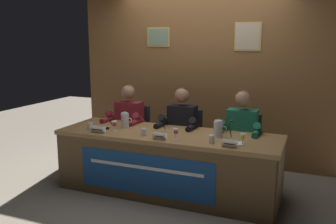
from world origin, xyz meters
TOP-DOWN VIEW (x-y plane):
  - ground_plane at (0.00, 0.00)m, footprint 12.00×12.00m
  - wall_back_panelled at (0.00, 1.32)m, footprint 3.85×0.14m
  - conference_table at (-0.00, -0.11)m, footprint 2.65×0.86m
  - chair_left at (-0.78, 0.61)m, footprint 0.44×0.45m
  - panelist_left at (-0.78, 0.41)m, footprint 0.51×0.48m
  - nameplate_left at (-0.77, -0.32)m, footprint 0.19×0.06m
  - juice_glass_left at (-0.63, -0.17)m, footprint 0.06×0.06m
  - water_cup_left at (-0.95, -0.21)m, footprint 0.06×0.06m
  - microphone_left at (-0.77, -0.08)m, footprint 0.06×0.17m
  - chair_center at (0.00, 0.61)m, footprint 0.44×0.45m
  - panelist_center at (0.00, 0.41)m, footprint 0.51×0.48m
  - nameplate_center at (0.03, -0.32)m, footprint 0.16×0.06m
  - juice_glass_center at (0.19, -0.24)m, footprint 0.06×0.06m
  - water_cup_center at (-0.20, -0.24)m, footprint 0.06×0.06m
  - microphone_center at (-0.05, -0.05)m, footprint 0.06×0.17m
  - chair_right at (0.78, 0.61)m, footprint 0.44×0.45m
  - panelist_right at (0.78, 0.41)m, footprint 0.51×0.48m
  - nameplate_right at (0.81, -0.33)m, footprint 0.16×0.06m
  - juice_glass_right at (0.92, -0.19)m, footprint 0.06×0.06m
  - water_cup_right at (0.60, -0.23)m, footprint 0.06×0.06m
  - microphone_right at (0.75, -0.07)m, footprint 0.06×0.17m
  - water_pitcher_left_side at (-0.59, 0.03)m, footprint 0.15×0.10m
  - water_pitcher_right_side at (0.60, 0.04)m, footprint 0.15×0.10m
  - document_stack_right at (0.82, -0.18)m, footprint 0.23×0.18m

SIDE VIEW (x-z plane):
  - ground_plane at x=0.00m, z-range 0.00..0.00m
  - chair_left at x=-0.78m, z-range -0.01..0.88m
  - chair_center at x=0.00m, z-range -0.01..0.88m
  - chair_right at x=0.78m, z-range -0.01..0.88m
  - conference_table at x=0.00m, z-range 0.13..0.86m
  - panelist_left at x=-0.78m, z-range 0.10..1.32m
  - panelist_center at x=0.00m, z-range 0.10..1.32m
  - panelist_right at x=0.78m, z-range 0.10..1.32m
  - document_stack_right at x=0.82m, z-range 0.73..0.75m
  - water_cup_left at x=-0.95m, z-range 0.73..0.81m
  - water_cup_center at x=-0.20m, z-range 0.73..0.81m
  - water_cup_right at x=0.60m, z-range 0.73..0.81m
  - nameplate_left at x=-0.77m, z-range 0.74..0.81m
  - nameplate_center at x=0.03m, z-range 0.74..0.81m
  - nameplate_right at x=0.81m, z-range 0.74..0.81m
  - microphone_left at x=-0.77m, z-range 0.70..0.92m
  - microphone_center at x=-0.05m, z-range 0.70..0.92m
  - microphone_right at x=0.75m, z-range 0.70..0.92m
  - juice_glass_left at x=-0.63m, z-range 0.76..0.88m
  - juice_glass_center at x=0.19m, z-range 0.76..0.88m
  - juice_glass_right at x=0.92m, z-range 0.76..0.88m
  - water_pitcher_left_side at x=-0.59m, z-range 0.72..0.93m
  - water_pitcher_right_side at x=0.60m, z-range 0.72..0.93m
  - wall_back_panelled at x=0.00m, z-range 0.00..2.60m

